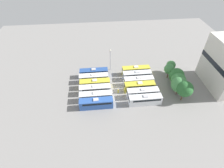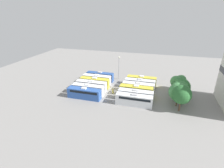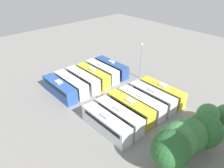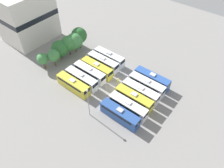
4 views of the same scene
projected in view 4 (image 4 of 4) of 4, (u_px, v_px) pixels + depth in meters
The scene contains 22 objects.
ground_plane at pixel (114, 86), 63.70m from camera, with size 123.44×123.44×0.00m, color gray.
bus_0 at pixel (120, 114), 54.33m from camera, with size 2.59×10.84×3.71m.
bus_1 at pixel (128, 106), 56.07m from camera, with size 2.59×10.84×3.71m.
bus_2 at pixel (134, 98), 58.01m from camera, with size 2.59×10.84×3.71m.
bus_3 at pixel (140, 92), 59.67m from camera, with size 2.59×10.84×3.71m.
bus_4 at pixel (147, 85), 61.58m from camera, with size 2.59×10.84×3.71m.
bus_5 at pixel (152, 79), 63.30m from camera, with size 2.59×10.84×3.71m.
bus_6 at pixel (73, 84), 61.67m from camera, with size 2.59×10.84×3.71m.
bus_7 at pixel (81, 79), 63.32m from camera, with size 2.59×10.84×3.71m.
bus_8 at pixel (90, 73), 65.16m from camera, with size 2.59×10.84×3.71m.
bus_9 at pixel (97, 68), 66.62m from camera, with size 2.59×10.84×3.71m.
bus_10 at pixel (103, 62), 68.61m from camera, with size 2.59×10.84×3.71m.
bus_11 at pixel (109, 57), 70.38m from camera, with size 2.59×10.84×3.71m.
worker_person at pixel (118, 80), 64.24m from camera, with size 0.36×0.36×1.82m.
light_pole at pixel (88, 99), 52.07m from camera, with size 0.60×0.60×9.47m.
tree_0 at pixel (43, 59), 66.67m from camera, with size 3.59×3.59×5.63m.
tree_1 at pixel (53, 56), 67.16m from camera, with size 3.86×3.86×6.15m.
tree_2 at pixel (60, 49), 70.04m from camera, with size 5.51×5.51×6.71m.
tree_3 at pixel (69, 43), 71.12m from camera, with size 5.14×5.14×7.13m.
tree_4 at pixel (75, 41), 72.06m from camera, with size 5.48×5.48×7.29m.
tree_5 at pixel (79, 35), 73.47m from camera, with size 5.32×5.32×7.79m.
depot_building at pixel (26, 16), 75.72m from camera, with size 16.96×13.87×17.22m.
Camera 4 is at (-35.02, -27.26, 45.70)m, focal length 35.00 mm.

